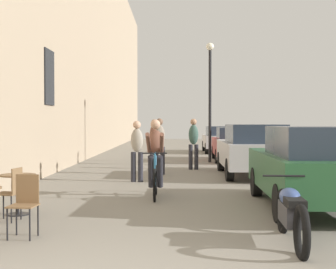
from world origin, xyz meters
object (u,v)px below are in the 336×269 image
(cyclist_on_bicycle, at_px, (155,160))
(pedestrian_furthest, at_px, (154,139))
(parked_car_nearest, at_px, (312,166))
(parked_car_third, at_px, (234,144))
(parked_car_second, at_px, (253,149))
(street_lamp, at_px, (210,87))
(cafe_table_mid, at_px, (18,186))
(cafe_chair_mid_toward_street, at_px, (11,190))
(parked_motorcycle, at_px, (291,214))
(parked_car_fourth, at_px, (219,139))
(pedestrian_near, at_px, (137,148))
(cafe_chair_near_toward_street, at_px, (25,201))
(pedestrian_mid, at_px, (159,143))
(pedestrian_far, at_px, (193,141))

(cyclist_on_bicycle, distance_m, pedestrian_furthest, 8.25)
(cyclist_on_bicycle, relative_size, parked_car_nearest, 0.39)
(parked_car_third, bearing_deg, parked_car_second, -91.32)
(street_lamp, height_order, parked_car_nearest, street_lamp)
(cafe_table_mid, relative_size, cyclist_on_bicycle, 0.41)
(cafe_chair_mid_toward_street, distance_m, parked_motorcycle, 4.54)
(cyclist_on_bicycle, xyz_separation_m, street_lamp, (1.90, 9.39, 2.30))
(cafe_table_mid, relative_size, parked_car_second, 0.16)
(street_lamp, bearing_deg, parked_car_fourth, 81.34)
(cafe_table_mid, height_order, pedestrian_furthest, pedestrian_furthest)
(cyclist_on_bicycle, xyz_separation_m, pedestrian_near, (-0.61, 2.72, 0.14))
(parked_car_second, bearing_deg, cafe_chair_near_toward_street, -119.46)
(street_lamp, distance_m, parked_car_nearest, 11.18)
(cyclist_on_bicycle, bearing_deg, cafe_chair_mid_toward_street, -130.15)
(cafe_table_mid, xyz_separation_m, pedestrian_furthest, (2.02, 10.40, 0.47))
(cafe_chair_near_toward_street, xyz_separation_m, parked_car_second, (4.56, 8.07, 0.30))
(parked_car_nearest, bearing_deg, cyclist_on_bicycle, 153.91)
(cafe_chair_mid_toward_street, bearing_deg, pedestrian_mid, 72.92)
(parked_car_fourth, bearing_deg, cafe_table_mid, -106.21)
(cyclist_on_bicycle, relative_size, pedestrian_far, 0.99)
(parked_car_fourth, bearing_deg, pedestrian_near, -104.83)
(pedestrian_near, distance_m, parked_car_third, 8.12)
(parked_car_nearest, relative_size, parked_car_third, 1.09)
(pedestrian_far, bearing_deg, parked_car_second, -49.86)
(cafe_chair_near_toward_street, distance_m, street_lamp, 13.96)
(cyclist_on_bicycle, distance_m, parked_car_nearest, 3.38)
(cafe_table_mid, distance_m, parked_car_third, 13.29)
(cafe_table_mid, xyz_separation_m, pedestrian_near, (1.76, 4.88, 0.43))
(pedestrian_far, relative_size, parked_car_second, 0.40)
(pedestrian_far, distance_m, parked_car_fourth, 9.87)
(street_lamp, height_order, parked_car_second, street_lamp)
(parked_motorcycle, bearing_deg, pedestrian_far, 94.95)
(cafe_chair_near_toward_street, bearing_deg, cafe_table_mid, 110.68)
(cyclist_on_bicycle, bearing_deg, pedestrian_near, 102.63)
(pedestrian_near, bearing_deg, parked_car_nearest, -49.11)
(cafe_chair_near_toward_street, distance_m, parked_car_second, 9.28)
(parked_car_third, bearing_deg, parked_motorcycle, -93.86)
(pedestrian_far, height_order, parked_car_third, pedestrian_far)
(cafe_chair_near_toward_street, relative_size, pedestrian_near, 0.53)
(pedestrian_near, xyz_separation_m, pedestrian_furthest, (0.26, 5.52, 0.04))
(cafe_chair_near_toward_street, height_order, parked_car_second, parked_car_second)
(pedestrian_near, distance_m, parked_car_fourth, 13.71)
(parked_car_fourth, bearing_deg, parked_car_second, -90.37)
(cafe_chair_near_toward_street, bearing_deg, parked_car_nearest, 26.27)
(parked_motorcycle, bearing_deg, pedestrian_mid, 103.07)
(cafe_chair_mid_toward_street, height_order, pedestrian_near, pedestrian_near)
(parked_car_third, bearing_deg, pedestrian_far, -116.47)
(parked_car_nearest, height_order, parked_car_second, parked_car_second)
(cafe_chair_mid_toward_street, relative_size, parked_car_fourth, 0.22)
(pedestrian_furthest, bearing_deg, street_lamp, 27.08)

